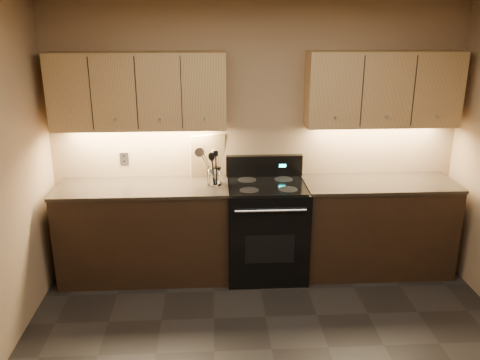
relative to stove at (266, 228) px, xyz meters
name	(u,v)px	position (x,y,z in m)	size (l,w,h in m)	color
wall_back	(256,139)	(-0.08, 0.32, 0.82)	(4.00, 0.04, 2.60)	#9A7E5A
counter_left	(145,231)	(-1.18, 0.02, -0.01)	(1.62, 0.62, 0.93)	black
counter_right	(376,226)	(1.10, 0.02, -0.01)	(1.46, 0.62, 0.93)	black
stove	(266,228)	(0.00, 0.00, 0.00)	(0.76, 0.68, 1.14)	black
upper_cab_left	(138,91)	(-1.18, 0.17, 1.32)	(1.60, 0.30, 0.70)	tan
upper_cab_right	(383,89)	(1.10, 0.17, 1.32)	(1.44, 0.30, 0.70)	tan
outlet_plate	(124,158)	(-1.38, 0.31, 0.64)	(0.09, 0.01, 0.12)	#B2B5BA
utensil_crock	(214,177)	(-0.50, 0.03, 0.53)	(0.15, 0.15, 0.17)	white
cutting_board	(208,156)	(-0.56, 0.28, 0.67)	(0.34, 0.02, 0.43)	tan
wooden_spoon	(210,167)	(-0.54, 0.03, 0.62)	(0.06, 0.06, 0.31)	tan
black_spoon	(214,167)	(-0.50, 0.05, 0.62)	(0.06, 0.06, 0.30)	black
black_turner	(216,167)	(-0.48, 0.00, 0.63)	(0.08, 0.08, 0.33)	black
steel_spatula	(216,164)	(-0.48, 0.05, 0.65)	(0.08, 0.08, 0.37)	silver
steel_skimmer	(218,164)	(-0.46, 0.02, 0.65)	(0.09, 0.09, 0.37)	silver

